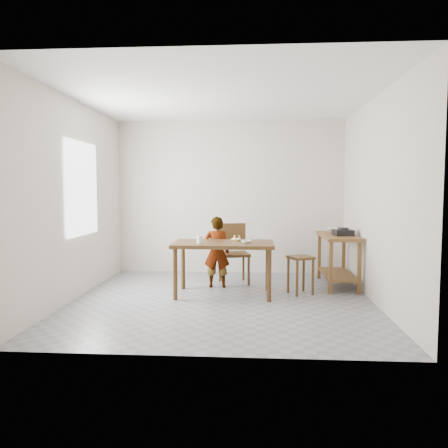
# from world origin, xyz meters

# --- Properties ---
(floor) EXTENTS (4.00, 4.00, 0.04)m
(floor) POSITION_xyz_m (0.00, 0.00, -0.02)
(floor) COLOR slate
(floor) RESTS_ON ground
(ceiling) EXTENTS (4.00, 4.00, 0.04)m
(ceiling) POSITION_xyz_m (0.00, 0.00, 2.72)
(ceiling) COLOR white
(ceiling) RESTS_ON wall_back
(wall_back) EXTENTS (4.00, 0.04, 2.70)m
(wall_back) POSITION_xyz_m (0.00, 2.02, 1.35)
(wall_back) COLOR beige
(wall_back) RESTS_ON ground
(wall_front) EXTENTS (4.00, 0.04, 2.70)m
(wall_front) POSITION_xyz_m (0.00, -2.02, 1.35)
(wall_front) COLOR beige
(wall_front) RESTS_ON ground
(wall_left) EXTENTS (0.04, 4.00, 2.70)m
(wall_left) POSITION_xyz_m (-2.02, 0.00, 1.35)
(wall_left) COLOR beige
(wall_left) RESTS_ON ground
(wall_right) EXTENTS (0.04, 4.00, 2.70)m
(wall_right) POSITION_xyz_m (2.02, 0.00, 1.35)
(wall_right) COLOR beige
(wall_right) RESTS_ON ground
(window_pane) EXTENTS (0.02, 1.10, 1.30)m
(window_pane) POSITION_xyz_m (-1.97, 0.20, 1.50)
(window_pane) COLOR white
(window_pane) RESTS_ON wall_left
(dining_table) EXTENTS (1.40, 0.80, 0.75)m
(dining_table) POSITION_xyz_m (0.00, 0.30, 0.38)
(dining_table) COLOR #432B13
(dining_table) RESTS_ON floor
(prep_counter) EXTENTS (0.50, 1.20, 0.80)m
(prep_counter) POSITION_xyz_m (1.72, 1.00, 0.40)
(prep_counter) COLOR brown
(prep_counter) RESTS_ON floor
(child) EXTENTS (0.40, 0.27, 1.09)m
(child) POSITION_xyz_m (-0.14, 0.79, 0.54)
(child) COLOR silver
(child) RESTS_ON floor
(dining_chair) EXTENTS (0.55, 0.55, 0.94)m
(dining_chair) POSITION_xyz_m (0.11, 1.08, 0.47)
(dining_chair) COLOR #432B13
(dining_chair) RESTS_ON floor
(stool) EXTENTS (0.41, 0.41, 0.54)m
(stool) POSITION_xyz_m (1.09, 0.44, 0.27)
(stool) COLOR #432B13
(stool) RESTS_ON floor
(glass_tumbler) EXTENTS (0.09, 0.09, 0.10)m
(glass_tumbler) POSITION_xyz_m (-0.32, 0.18, 0.80)
(glass_tumbler) COLOR silver
(glass_tumbler) RESTS_ON dining_table
(small_bowl) EXTENTS (0.18, 0.18, 0.04)m
(small_bowl) POSITION_xyz_m (0.32, 0.21, 0.77)
(small_bowl) COLOR silver
(small_bowl) RESTS_ON dining_table
(banana) EXTENTS (0.18, 0.15, 0.05)m
(banana) POSITION_xyz_m (0.17, 0.49, 0.78)
(banana) COLOR #DBBD56
(banana) RESTS_ON dining_table
(serving_bowl) EXTENTS (0.25, 0.25, 0.06)m
(serving_bowl) POSITION_xyz_m (1.73, 1.44, 0.83)
(serving_bowl) COLOR silver
(serving_bowl) RESTS_ON prep_counter
(gas_burner) EXTENTS (0.30, 0.30, 0.09)m
(gas_burner) POSITION_xyz_m (1.77, 0.87, 0.84)
(gas_burner) COLOR black
(gas_burner) RESTS_ON prep_counter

